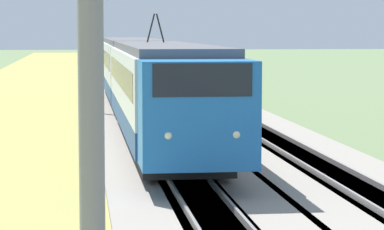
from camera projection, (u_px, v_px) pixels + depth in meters
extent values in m
cube|color=gray|center=(131.00, 104.00, 51.11)|extent=(240.00, 4.40, 0.30)
cube|color=gray|center=(204.00, 104.00, 51.63)|extent=(240.00, 4.40, 0.30)
cube|color=#4C4238|center=(131.00, 104.00, 51.11)|extent=(240.00, 1.57, 0.30)
cube|color=gray|center=(121.00, 100.00, 51.03)|extent=(240.00, 0.07, 0.15)
cube|color=gray|center=(140.00, 100.00, 51.16)|extent=(240.00, 0.07, 0.15)
cube|color=#4C4238|center=(204.00, 104.00, 51.63)|extent=(240.00, 1.57, 0.30)
cube|color=gray|center=(195.00, 100.00, 51.54)|extent=(240.00, 0.07, 0.15)
cube|color=gray|center=(214.00, 100.00, 51.67)|extent=(240.00, 0.07, 0.15)
cube|color=#99934C|center=(20.00, 107.00, 50.37)|extent=(240.00, 10.25, 0.12)
cube|color=blue|center=(197.00, 114.00, 22.04)|extent=(1.91, 2.80, 2.60)
cube|color=black|center=(199.00, 79.00, 21.68)|extent=(1.37, 2.34, 0.78)
sphere|color=#F2EAC6|center=(168.00, 136.00, 21.09)|extent=(0.20, 0.20, 0.20)
sphere|color=#F2EAC6|center=(236.00, 135.00, 21.29)|extent=(0.20, 0.20, 0.20)
cube|color=navy|center=(162.00, 115.00, 31.58)|extent=(17.22, 2.92, 0.73)
cube|color=silver|center=(162.00, 78.00, 31.46)|extent=(17.22, 2.92, 1.87)
cube|color=black|center=(162.00, 74.00, 31.44)|extent=(15.84, 2.94, 0.78)
cube|color=#515156|center=(162.00, 48.00, 31.36)|extent=(17.22, 2.69, 0.25)
cube|color=black|center=(162.00, 134.00, 31.64)|extent=(16.36, 2.48, 0.55)
cylinder|color=black|center=(165.00, 156.00, 24.83)|extent=(0.86, 0.12, 0.86)
cylinder|color=black|center=(204.00, 156.00, 24.96)|extent=(0.86, 0.12, 0.86)
cube|color=navy|center=(131.00, 84.00, 50.13)|extent=(19.12, 2.92, 0.73)
cube|color=silver|center=(131.00, 60.00, 50.00)|extent=(19.12, 2.92, 1.87)
cube|color=black|center=(131.00, 58.00, 49.99)|extent=(17.59, 2.94, 0.78)
cube|color=#515156|center=(131.00, 41.00, 49.91)|extent=(19.12, 2.69, 0.25)
cube|color=black|center=(132.00, 95.00, 50.19)|extent=(18.17, 2.48, 0.55)
cylinder|color=black|center=(151.00, 28.00, 33.83)|extent=(0.06, 0.33, 1.08)
cylinder|color=black|center=(160.00, 28.00, 33.87)|extent=(0.06, 0.33, 1.08)
cube|color=black|center=(184.00, 188.00, 24.98)|extent=(0.10, 0.10, 0.00)
cylinder|color=slate|center=(91.00, 49.00, 7.61)|extent=(0.22, 0.22, 8.34)
cylinder|color=slate|center=(81.00, 32.00, 44.53)|extent=(0.22, 0.22, 8.45)
cylinder|color=slate|center=(80.00, 33.00, 81.47)|extent=(0.22, 0.22, 8.15)
cylinder|color=slate|center=(80.00, 30.00, 118.37)|extent=(0.22, 0.22, 8.55)
cylinder|color=slate|center=(89.00, 4.00, 118.20)|extent=(0.08, 2.40, 0.08)
cylinder|color=#B2ADA8|center=(98.00, 6.00, 118.37)|extent=(0.10, 0.10, 0.30)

